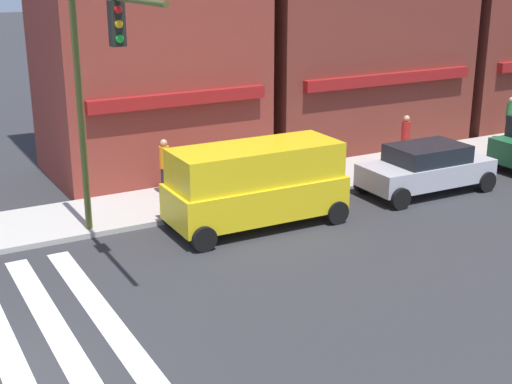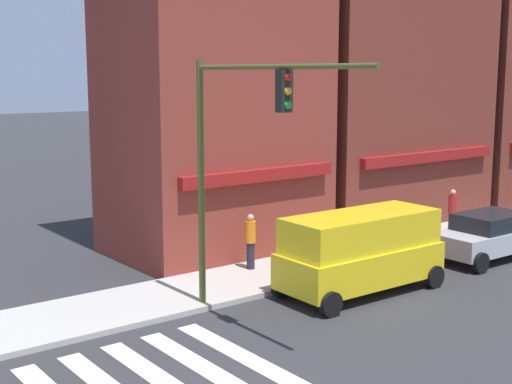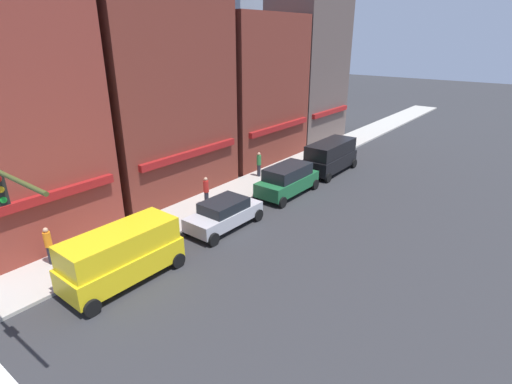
{
  "view_description": "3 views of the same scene",
  "coord_description": "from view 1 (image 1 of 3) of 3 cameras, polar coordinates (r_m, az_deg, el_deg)",
  "views": [
    {
      "loc": [
        -1.13,
        -11.9,
        7.16
      ],
      "look_at": [
        8.07,
        4.7,
        1.0
      ],
      "focal_mm": 50.0,
      "sensor_mm": 36.0,
      "label": 1
    },
    {
      "loc": [
        -6.37,
        -9.3,
        6.33
      ],
      "look_at": [
        3.76,
        4.0,
        3.5
      ],
      "focal_mm": 50.0,
      "sensor_mm": 36.0,
      "label": 2
    },
    {
      "loc": [
        0.16,
        -8.47,
        9.72
      ],
      "look_at": [
        17.11,
        4.7,
        1.2
      ],
      "focal_mm": 28.0,
      "sensor_mm": 36.0,
      "label": 3
    }
  ],
  "objects": [
    {
      "name": "pedestrian_red_jacket",
      "position": [
        26.29,
        11.86,
        4.21
      ],
      "size": [
        0.32,
        0.32,
        1.77
      ],
      "rotation": [
        0.0,
        0.0,
        1.66
      ],
      "color": "#23232D",
      "rests_on": "sidewalk_left"
    },
    {
      "name": "traffic_signal",
      "position": [
        17.68,
        -12.82,
        9.27
      ],
      "size": [
        0.32,
        6.32,
        6.64
      ],
      "color": "#474C1E",
      "rests_on": "ground_plane"
    },
    {
      "name": "van_yellow",
      "position": [
        19.87,
        -0.0,
        0.78
      ],
      "size": [
        5.03,
        2.22,
        2.34
      ],
      "rotation": [
        0.0,
        0.0,
        -0.01
      ],
      "color": "yellow",
      "rests_on": "ground_plane"
    },
    {
      "name": "pedestrian_green_top",
      "position": [
        31.04,
        19.62,
        5.63
      ],
      "size": [
        0.32,
        0.32,
        1.77
      ],
      "rotation": [
        0.0,
        0.0,
        2.49
      ],
      "color": "#23232D",
      "rests_on": "sidewalk_left"
    },
    {
      "name": "pedestrian_orange_vest",
      "position": [
        22.46,
        -7.32,
        2.1
      ],
      "size": [
        0.32,
        0.32,
        1.77
      ],
      "rotation": [
        0.0,
        0.0,
        4.65
      ],
      "color": "#23232D",
      "rests_on": "sidewalk_left"
    },
    {
      "name": "sedan_silver",
      "position": [
        23.56,
        13.47,
        1.92
      ],
      "size": [
        4.43,
        2.02,
        1.59
      ],
      "rotation": [
        0.0,
        0.0,
        -0.02
      ],
      "color": "#B7B7BC",
      "rests_on": "ground_plane"
    }
  ]
}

